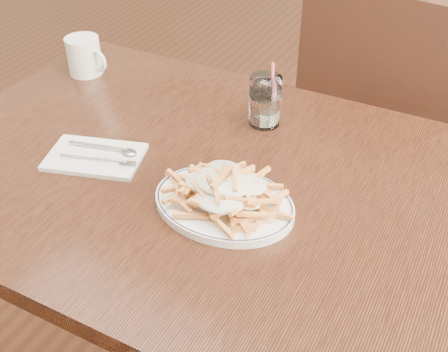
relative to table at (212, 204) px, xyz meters
The scene contains 8 objects.
table is the anchor object (origin of this frame).
chair_far 0.71m from the table, 74.45° to the left, with size 0.50×0.50×0.96m.
fries_plate 0.14m from the table, 49.37° to the right, with size 0.28×0.25×0.02m.
loaded_fries 0.17m from the table, 49.37° to the right, with size 0.24×0.22×0.06m.
napkin 0.25m from the table, 163.67° to the right, with size 0.19×0.12×0.01m, color silver.
cutlery 0.25m from the table, 164.89° to the right, with size 0.17×0.10×0.01m.
water_glass 0.25m from the table, 86.65° to the left, with size 0.07×0.07×0.15m.
coffee_mug 0.55m from the table, 155.04° to the left, with size 0.12×0.08×0.09m.
Camera 1 is at (0.43, -0.76, 1.40)m, focal length 45.00 mm.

